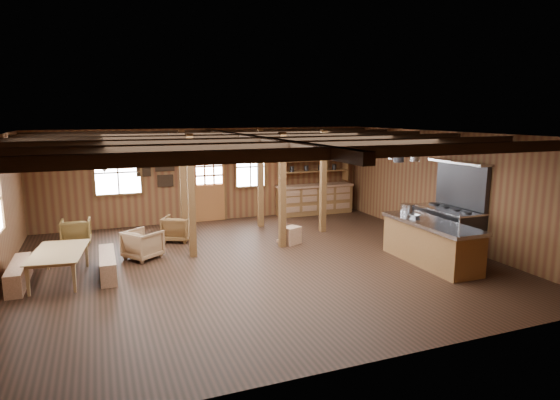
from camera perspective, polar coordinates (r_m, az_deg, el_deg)
name	(u,v)px	position (r m, az deg, el deg)	size (l,w,h in m)	color
room	(256,200)	(10.01, -2.92, -0.04)	(10.04, 9.04, 2.84)	black
ceiling_joists	(253,140)	(10.02, -3.32, 7.34)	(9.80, 8.82, 0.18)	black
timber_posts	(250,185)	(12.12, -3.72, 1.80)	(3.95, 2.35, 2.80)	#4B2C15
back_door	(210,192)	(14.33, -8.57, 0.95)	(1.02, 0.08, 2.15)	brown
window_back_left	(118,172)	(13.90, -19.17, 3.19)	(1.32, 0.06, 1.32)	white
window_back_right	(250,167)	(14.58, -3.65, 4.06)	(1.02, 0.06, 1.32)	white
notice_boards	(158,169)	(13.98, -14.66, 3.63)	(1.08, 0.03, 0.90)	silver
back_counter	(314,196)	(15.25, 4.22, 0.55)	(2.55, 0.60, 2.45)	brown
pendant_lamps	(141,160)	(10.42, -16.62, 4.68)	(1.86, 2.36, 0.66)	#2D2D30
pot_rack	(377,153)	(11.58, 11.69, 5.59)	(0.44, 3.00, 0.42)	#2D2D30
kitchen_island	(431,242)	(10.71, 17.91, -4.90)	(0.88, 2.50, 1.20)	brown
step_stool	(291,235)	(11.77, 1.38, -4.33)	(0.49, 0.35, 0.43)	brown
commercial_range	(450,222)	(11.89, 20.01, -2.55)	(0.89, 1.73, 2.13)	#2D2D30
dining_table	(62,266)	(10.19, -25.08, -7.26)	(1.68, 0.94, 0.59)	olive
bench_wall	(19,274)	(10.30, -29.24, -7.91)	(0.29, 1.56, 0.43)	brown
bench_aisle	(108,264)	(10.18, -20.27, -7.37)	(0.30, 1.60, 0.44)	brown
armchair_a	(76,232)	(12.79, -23.61, -3.55)	(0.68, 0.70, 0.64)	brown
armchair_b	(178,228)	(12.32, -12.35, -3.40)	(0.69, 0.71, 0.64)	brown
armchair_c	(143,244)	(11.02, -16.37, -5.21)	(0.70, 0.72, 0.66)	brown
counter_pot	(407,208)	(11.41, 15.27, -0.95)	(0.33, 0.33, 0.20)	#AFB1B6
bowl	(415,216)	(10.93, 16.13, -1.86)	(0.24, 0.24, 0.06)	silver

